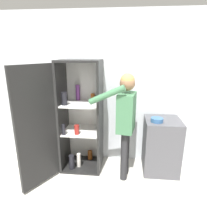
% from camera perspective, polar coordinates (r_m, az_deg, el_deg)
% --- Properties ---
extents(ground_plane, '(12.00, 12.00, 0.00)m').
position_cam_1_polar(ground_plane, '(3.09, -3.26, -21.33)').
color(ground_plane, beige).
extents(wall_back, '(7.00, 0.06, 2.55)m').
position_cam_1_polar(wall_back, '(3.45, -0.94, 6.31)').
color(wall_back, silver).
rests_on(wall_back, ground_plane).
extents(refrigerator, '(1.01, 1.16, 1.80)m').
position_cam_1_polar(refrigerator, '(3.22, -8.80, -1.87)').
color(refrigerator, black).
rests_on(refrigerator, ground_plane).
extents(person, '(0.68, 0.54, 1.63)m').
position_cam_1_polar(person, '(2.92, 6.38, -0.55)').
color(person, '#262628').
rests_on(person, ground_plane).
extents(counter, '(0.55, 0.57, 0.89)m').
position_cam_1_polar(counter, '(3.42, 16.11, -9.20)').
color(counter, '#4C4C51').
rests_on(counter, ground_plane).
extents(bowl, '(0.19, 0.19, 0.06)m').
position_cam_1_polar(bowl, '(3.13, 15.03, -2.20)').
color(bowl, '#335B8E').
rests_on(bowl, counter).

